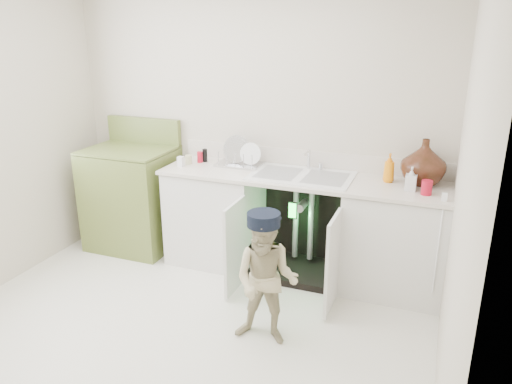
% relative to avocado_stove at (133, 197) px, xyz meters
% --- Properties ---
extents(ground, '(3.50, 3.50, 0.00)m').
position_rel_avocado_stove_xyz_m(ground, '(1.14, -1.18, -0.51)').
color(ground, silver).
rests_on(ground, ground).
extents(room_shell, '(6.00, 5.50, 1.26)m').
position_rel_avocado_stove_xyz_m(room_shell, '(1.14, -1.18, 0.74)').
color(room_shell, beige).
rests_on(room_shell, ground).
extents(counter_run, '(2.44, 1.02, 1.26)m').
position_rel_avocado_stove_xyz_m(counter_run, '(1.73, 0.03, -0.03)').
color(counter_run, silver).
rests_on(counter_run, ground).
extents(avocado_stove, '(0.80, 0.65, 1.24)m').
position_rel_avocado_stove_xyz_m(avocado_stove, '(0.00, 0.00, 0.00)').
color(avocado_stove, '#5D7031').
rests_on(avocado_stove, ground).
extents(repair_worker, '(0.48, 0.90, 0.95)m').
position_rel_avocado_stove_xyz_m(repair_worker, '(1.76, -1.03, -0.03)').
color(repair_worker, beige).
rests_on(repair_worker, ground).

